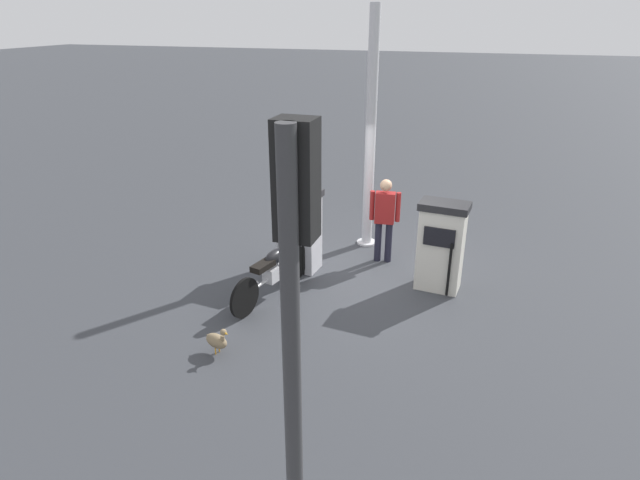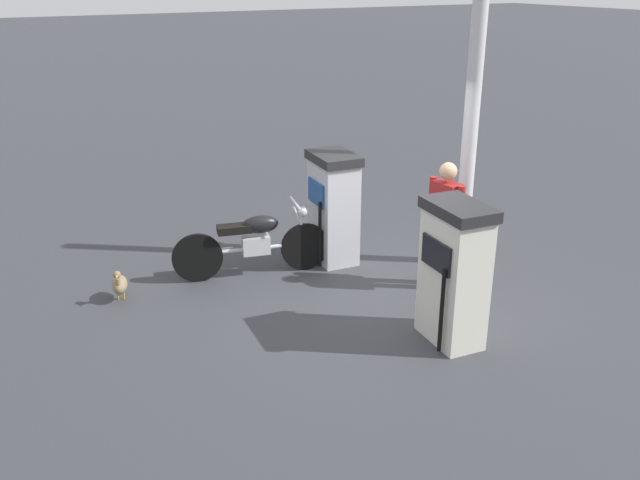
# 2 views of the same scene
# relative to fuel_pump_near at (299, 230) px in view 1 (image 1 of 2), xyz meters

# --- Properties ---
(ground_plane) EXTENTS (120.00, 120.00, 0.00)m
(ground_plane) POSITION_rel_fuel_pump_near_xyz_m (-0.05, 1.27, -0.77)
(ground_plane) COLOR #383A3F
(fuel_pump_near) EXTENTS (0.64, 0.82, 1.52)m
(fuel_pump_near) POSITION_rel_fuel_pump_near_xyz_m (0.00, 0.00, 0.00)
(fuel_pump_near) COLOR silver
(fuel_pump_near) RESTS_ON ground
(fuel_pump_far) EXTENTS (0.60, 0.85, 1.57)m
(fuel_pump_far) POSITION_rel_fuel_pump_near_xyz_m (-0.00, 2.54, 0.02)
(fuel_pump_far) COLOR silver
(fuel_pump_far) RESTS_ON ground
(motorcycle_near_pump) EXTENTS (2.04, 0.75, 0.97)m
(motorcycle_near_pump) POSITION_rel_fuel_pump_near_xyz_m (1.16, -0.05, -0.29)
(motorcycle_near_pump) COLOR black
(motorcycle_near_pump) RESTS_ON ground
(attendant_person) EXTENTS (0.24, 0.58, 1.63)m
(attendant_person) POSITION_rel_fuel_pump_near_xyz_m (-0.78, 1.41, 0.16)
(attendant_person) COLOR #1E1E2D
(attendant_person) RESTS_ON ground
(wandering_duck) EXTENTS (0.29, 0.44, 0.45)m
(wandering_duck) POSITION_rel_fuel_pump_near_xyz_m (2.91, -0.17, -0.56)
(wandering_duck) COLOR #847051
(wandering_duck) RESTS_ON ground
(roadside_traffic_light) EXTENTS (0.38, 0.24, 3.89)m
(roadside_traffic_light) POSITION_rel_fuel_pump_near_xyz_m (5.69, 2.08, 1.88)
(roadside_traffic_light) COLOR #38383A
(roadside_traffic_light) RESTS_ON ground
(canopy_support_pole) EXTENTS (0.40, 0.40, 4.59)m
(canopy_support_pole) POSITION_rel_fuel_pump_near_xyz_m (-1.51, 0.93, 1.44)
(canopy_support_pole) COLOR silver
(canopy_support_pole) RESTS_ON ground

